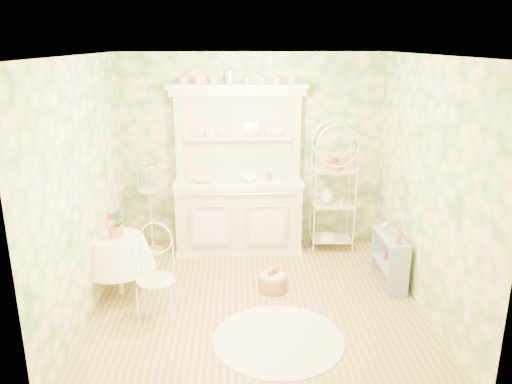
{
  "coord_description": "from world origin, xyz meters",
  "views": [
    {
      "loc": [
        -0.21,
        -5.05,
        2.83
      ],
      "look_at": [
        0.0,
        0.5,
        1.15
      ],
      "focal_mm": 35.0,
      "sensor_mm": 36.0,
      "label": 1
    }
  ],
  "objects_px": {
    "cafe_chair": "(156,282)",
    "birdcage_stand": "(150,202)",
    "round_table": "(119,269)",
    "floor_basket": "(273,281)",
    "bakers_rack": "(333,191)",
    "side_shelf": "(389,262)",
    "kitchen_dresser": "(238,171)"
  },
  "relations": [
    {
      "from": "side_shelf",
      "to": "cafe_chair",
      "type": "height_order",
      "value": "cafe_chair"
    },
    {
      "from": "birdcage_stand",
      "to": "floor_basket",
      "type": "bearing_deg",
      "value": -36.72
    },
    {
      "from": "kitchen_dresser",
      "to": "floor_basket",
      "type": "bearing_deg",
      "value": -72.75
    },
    {
      "from": "cafe_chair",
      "to": "floor_basket",
      "type": "xyz_separation_m",
      "value": [
        1.26,
        0.58,
        -0.3
      ]
    },
    {
      "from": "cafe_chair",
      "to": "birdcage_stand",
      "type": "relative_size",
      "value": 0.58
    },
    {
      "from": "cafe_chair",
      "to": "birdcage_stand",
      "type": "distance_m",
      "value": 1.82
    },
    {
      "from": "side_shelf",
      "to": "floor_basket",
      "type": "bearing_deg",
      "value": -166.53
    },
    {
      "from": "birdcage_stand",
      "to": "floor_basket",
      "type": "height_order",
      "value": "birdcage_stand"
    },
    {
      "from": "bakers_rack",
      "to": "round_table",
      "type": "relative_size",
      "value": 2.69
    },
    {
      "from": "bakers_rack",
      "to": "floor_basket",
      "type": "relative_size",
      "value": 4.58
    },
    {
      "from": "side_shelf",
      "to": "cafe_chair",
      "type": "bearing_deg",
      "value": -157.16
    },
    {
      "from": "bakers_rack",
      "to": "birdcage_stand",
      "type": "relative_size",
      "value": 1.16
    },
    {
      "from": "side_shelf",
      "to": "round_table",
      "type": "bearing_deg",
      "value": -169.16
    },
    {
      "from": "side_shelf",
      "to": "round_table",
      "type": "distance_m",
      "value": 3.2
    },
    {
      "from": "kitchen_dresser",
      "to": "birdcage_stand",
      "type": "xyz_separation_m",
      "value": [
        -1.21,
        -0.06,
        -0.42
      ]
    },
    {
      "from": "kitchen_dresser",
      "to": "floor_basket",
      "type": "height_order",
      "value": "kitchen_dresser"
    },
    {
      "from": "cafe_chair",
      "to": "floor_basket",
      "type": "height_order",
      "value": "cafe_chair"
    },
    {
      "from": "floor_basket",
      "to": "round_table",
      "type": "bearing_deg",
      "value": -179.23
    },
    {
      "from": "bakers_rack",
      "to": "round_table",
      "type": "bearing_deg",
      "value": -152.33
    },
    {
      "from": "side_shelf",
      "to": "cafe_chair",
      "type": "relative_size",
      "value": 0.77
    },
    {
      "from": "bakers_rack",
      "to": "kitchen_dresser",
      "type": "bearing_deg",
      "value": -178.22
    },
    {
      "from": "round_table",
      "to": "kitchen_dresser",
      "type": "bearing_deg",
      "value": 42.52
    },
    {
      "from": "floor_basket",
      "to": "kitchen_dresser",
      "type": "bearing_deg",
      "value": 107.25
    },
    {
      "from": "round_table",
      "to": "cafe_chair",
      "type": "xyz_separation_m",
      "value": [
        0.51,
        -0.55,
        0.1
      ]
    },
    {
      "from": "floor_basket",
      "to": "cafe_chair",
      "type": "bearing_deg",
      "value": -155.46
    },
    {
      "from": "kitchen_dresser",
      "to": "bakers_rack",
      "type": "relative_size",
      "value": 1.35
    },
    {
      "from": "bakers_rack",
      "to": "side_shelf",
      "type": "relative_size",
      "value": 2.63
    },
    {
      "from": "bakers_rack",
      "to": "cafe_chair",
      "type": "relative_size",
      "value": 2.02
    },
    {
      "from": "round_table",
      "to": "cafe_chair",
      "type": "distance_m",
      "value": 0.76
    },
    {
      "from": "bakers_rack",
      "to": "cafe_chair",
      "type": "distance_m",
      "value": 2.86
    },
    {
      "from": "floor_basket",
      "to": "birdcage_stand",
      "type": "bearing_deg",
      "value": 143.28
    },
    {
      "from": "round_table",
      "to": "birdcage_stand",
      "type": "height_order",
      "value": "birdcage_stand"
    }
  ]
}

